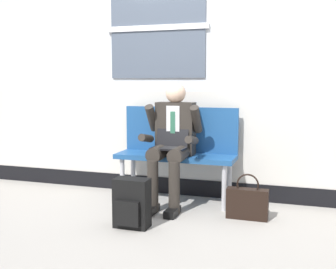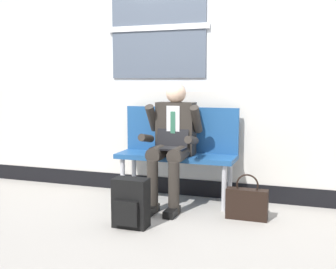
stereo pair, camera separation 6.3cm
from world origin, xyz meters
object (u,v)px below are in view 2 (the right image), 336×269
at_px(backpack, 131,204).
at_px(handbag, 247,203).
at_px(bench_with_person, 178,146).
at_px(person_seated, 172,140).

xyz_separation_m(backpack, handbag, (0.94, 0.55, -0.06)).
height_order(backpack, handbag, backpack).
height_order(bench_with_person, backpack, bench_with_person).
distance_m(bench_with_person, person_seated, 0.23).
bearing_deg(person_seated, handbag, -13.94).
height_order(bench_with_person, handbag, bench_with_person).
distance_m(bench_with_person, handbag, 1.00).
relative_size(bench_with_person, person_seated, 1.00).
xyz_separation_m(bench_with_person, handbag, (0.80, -0.41, -0.44)).
bearing_deg(handbag, person_seated, 166.06).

